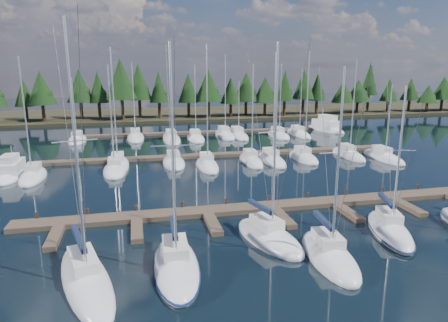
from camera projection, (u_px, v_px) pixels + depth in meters
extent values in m
plane|color=black|center=(238.00, 174.00, 47.65)|extent=(260.00, 260.00, 0.00)
cube|color=#2C2918|center=(180.00, 114.00, 104.50)|extent=(220.00, 30.00, 0.60)
cube|color=brown|center=(271.00, 206.00, 36.21)|extent=(44.00, 2.00, 0.40)
cube|color=brown|center=(54.00, 238.00, 29.53)|extent=(0.90, 4.00, 0.40)
cube|color=brown|center=(137.00, 231.00, 30.81)|extent=(0.90, 4.00, 0.40)
cube|color=brown|center=(213.00, 224.00, 32.09)|extent=(0.90, 4.00, 0.40)
cube|color=brown|center=(283.00, 218.00, 33.37)|extent=(0.90, 4.00, 0.40)
cube|color=brown|center=(348.00, 213.00, 34.65)|extent=(0.90, 4.00, 0.40)
cube|color=brown|center=(409.00, 207.00, 35.92)|extent=(0.90, 4.00, 0.40)
cylinder|color=black|center=(37.00, 217.00, 32.84)|extent=(0.26, 0.26, 0.90)
cylinder|color=black|center=(88.00, 214.00, 33.70)|extent=(0.26, 0.26, 0.90)
cylinder|color=black|center=(136.00, 210.00, 34.55)|extent=(0.26, 0.26, 0.90)
cylinder|color=black|center=(182.00, 206.00, 35.40)|extent=(0.26, 0.26, 0.90)
cylinder|color=black|center=(226.00, 203.00, 36.25)|extent=(0.26, 0.26, 0.90)
cylinder|color=black|center=(268.00, 200.00, 37.10)|extent=(0.26, 0.26, 0.90)
cylinder|color=black|center=(308.00, 197.00, 37.96)|extent=(0.26, 0.26, 0.90)
cylinder|color=black|center=(346.00, 194.00, 38.81)|extent=(0.26, 0.26, 0.90)
cylinder|color=black|center=(383.00, 191.00, 39.66)|extent=(0.26, 0.26, 0.90)
cylinder|color=black|center=(418.00, 189.00, 40.51)|extent=(0.26, 0.26, 0.90)
cube|color=brown|center=(220.00, 155.00, 57.09)|extent=(50.00, 1.80, 0.40)
cube|color=brown|center=(198.00, 132.00, 76.06)|extent=(46.00, 1.80, 0.40)
ellipsoid|color=silver|center=(86.00, 282.00, 23.66)|extent=(5.18, 10.36, 1.90)
cube|color=beige|center=(83.00, 260.00, 23.81)|extent=(2.23, 3.47, 0.70)
cylinder|color=silver|center=(76.00, 154.00, 21.39)|extent=(0.20, 0.20, 14.05)
cylinder|color=silver|center=(79.00, 240.00, 24.67)|extent=(1.30, 4.28, 0.12)
cube|color=#131B34|center=(79.00, 238.00, 24.63)|extent=(1.46, 4.15, 0.30)
cylinder|color=silver|center=(75.00, 141.00, 21.23)|extent=(2.27, 0.69, 0.07)
cylinder|color=#3F3F44|center=(83.00, 165.00, 19.58)|extent=(1.19, 4.19, 14.36)
cylinder|color=#3F3F44|center=(69.00, 148.00, 23.71)|extent=(1.46, 5.16, 14.36)
ellipsoid|color=silver|center=(176.00, 267.00, 25.35)|extent=(3.14, 8.79, 1.90)
cube|color=beige|center=(175.00, 247.00, 25.49)|extent=(1.66, 2.83, 0.70)
cylinder|color=silver|center=(173.00, 157.00, 23.23)|extent=(0.17, 0.17, 12.95)
cylinder|color=silver|center=(174.00, 230.00, 26.31)|extent=(0.25, 3.83, 0.12)
cube|color=#131B34|center=(174.00, 227.00, 26.27)|extent=(0.48, 3.66, 0.30)
cylinder|color=silver|center=(173.00, 146.00, 23.08)|extent=(2.55, 0.16, 0.07)
cylinder|color=#3F3F44|center=(175.00, 167.00, 21.48)|extent=(0.16, 3.77, 13.25)
cylinder|color=#3F3F44|center=(171.00, 151.00, 25.46)|extent=(0.19, 4.63, 13.26)
ellipsoid|color=#0D1C44|center=(176.00, 266.00, 25.34)|extent=(3.26, 9.14, 0.18)
ellipsoid|color=silver|center=(269.00, 239.00, 29.51)|extent=(4.76, 8.09, 1.90)
cube|color=beige|center=(267.00, 222.00, 29.56)|extent=(2.17, 2.76, 0.70)
cylinder|color=silver|center=(275.00, 141.00, 27.45)|extent=(0.20, 0.20, 13.16)
cylinder|color=silver|center=(260.00, 209.00, 30.17)|extent=(0.97, 3.26, 0.12)
cube|color=#131B34|center=(260.00, 207.00, 30.14)|extent=(1.15, 3.17, 0.30)
cylinder|color=silver|center=(275.00, 131.00, 27.30)|extent=(2.56, 0.74, 0.07)
cylinder|color=#3F3F44|center=(289.00, 147.00, 26.07)|extent=(0.87, 3.19, 13.47)
cylinder|color=#3F3F44|center=(259.00, 138.00, 29.22)|extent=(1.06, 3.93, 13.47)
ellipsoid|color=silver|center=(329.00, 257.00, 26.66)|extent=(3.41, 7.96, 1.90)
cube|color=beige|center=(328.00, 238.00, 26.76)|extent=(1.72, 2.60, 0.70)
cylinder|color=silver|center=(338.00, 162.00, 24.74)|extent=(0.17, 0.17, 11.62)
cylinder|color=silver|center=(323.00, 223.00, 27.48)|extent=(0.41, 3.41, 0.12)
cube|color=#131B34|center=(324.00, 221.00, 27.44)|extent=(0.63, 3.27, 0.30)
cylinder|color=silver|center=(339.00, 153.00, 24.60)|extent=(2.47, 0.28, 0.07)
cylinder|color=#3F3F44|center=(350.00, 171.00, 23.16)|extent=(0.32, 3.35, 11.93)
cylinder|color=#3F3F44|center=(325.00, 157.00, 26.75)|extent=(0.39, 4.13, 11.93)
ellipsoid|color=silver|center=(389.00, 232.00, 30.80)|extent=(4.63, 8.13, 1.90)
cube|color=beige|center=(389.00, 215.00, 30.89)|extent=(2.04, 2.77, 0.70)
cylinder|color=silver|center=(399.00, 157.00, 29.03)|extent=(0.20, 0.20, 10.27)
cylinder|color=silver|center=(386.00, 202.00, 31.62)|extent=(1.10, 3.29, 0.12)
cube|color=#131B34|center=(386.00, 200.00, 31.58)|extent=(1.27, 3.21, 0.30)
cylinder|color=silver|center=(400.00, 150.00, 28.91)|extent=(2.18, 0.72, 0.07)
cylinder|color=#3F3F44|center=(407.00, 165.00, 27.45)|extent=(1.00, 3.22, 10.58)
cylinder|color=#3F3F44|center=(389.00, 153.00, 31.05)|extent=(1.22, 3.96, 10.58)
ellipsoid|color=#0D1C44|center=(389.00, 231.00, 30.78)|extent=(4.82, 8.45, 0.18)
ellipsoid|color=silver|center=(33.00, 178.00, 45.61)|extent=(2.60, 7.56, 1.90)
cube|color=beige|center=(33.00, 167.00, 45.69)|extent=(1.43, 2.42, 0.70)
cylinder|color=silver|center=(25.00, 115.00, 43.58)|extent=(0.16, 0.16, 12.63)
ellipsoid|color=silver|center=(115.00, 171.00, 48.41)|extent=(2.77, 7.34, 1.90)
cube|color=beige|center=(114.00, 161.00, 48.47)|extent=(1.52, 2.35, 0.70)
cylinder|color=silver|center=(111.00, 116.00, 46.49)|extent=(0.16, 0.16, 11.75)
ellipsoid|color=silver|center=(118.00, 166.00, 50.90)|extent=(2.76, 9.19, 1.90)
cube|color=beige|center=(118.00, 156.00, 51.06)|extent=(1.52, 2.94, 0.70)
cylinder|color=silver|center=(114.00, 105.00, 48.66)|extent=(0.16, 0.16, 13.76)
ellipsoid|color=silver|center=(174.00, 163.00, 52.19)|extent=(2.82, 7.22, 1.90)
cube|color=beige|center=(173.00, 154.00, 52.25)|extent=(1.55, 2.31, 0.70)
cylinder|color=silver|center=(173.00, 118.00, 50.45)|extent=(0.16, 0.16, 10.26)
ellipsoid|color=silver|center=(207.00, 166.00, 50.95)|extent=(2.52, 8.13, 1.90)
cube|color=beige|center=(207.00, 156.00, 51.06)|extent=(1.38, 2.60, 0.70)
cylinder|color=silver|center=(207.00, 104.00, 48.72)|extent=(0.16, 0.16, 14.12)
ellipsoid|color=silver|center=(251.00, 162.00, 53.15)|extent=(2.46, 7.62, 1.90)
cube|color=beige|center=(250.00, 152.00, 53.24)|extent=(1.35, 2.44, 0.70)
cylinder|color=silver|center=(253.00, 111.00, 51.21)|extent=(0.16, 0.16, 11.87)
ellipsoid|color=silver|center=(272.00, 161.00, 53.68)|extent=(2.69, 8.59, 1.90)
cube|color=beige|center=(271.00, 151.00, 53.81)|extent=(1.48, 2.75, 0.70)
cylinder|color=silver|center=(274.00, 105.00, 51.52)|extent=(0.16, 0.16, 13.33)
ellipsoid|color=silver|center=(303.00, 158.00, 55.06)|extent=(2.81, 7.62, 1.90)
cube|color=beige|center=(303.00, 149.00, 55.14)|extent=(1.55, 2.44, 0.70)
cylinder|color=silver|center=(307.00, 104.00, 52.93)|extent=(0.16, 0.16, 13.42)
ellipsoid|color=silver|center=(348.00, 156.00, 56.77)|extent=(2.43, 8.33, 1.90)
cube|color=beige|center=(347.00, 147.00, 56.88)|extent=(1.34, 2.66, 0.70)
cylinder|color=silver|center=(353.00, 106.00, 54.72)|extent=(0.16, 0.16, 12.47)
ellipsoid|color=silver|center=(383.00, 158.00, 55.30)|extent=(2.60, 8.97, 1.90)
cube|color=beige|center=(382.00, 149.00, 55.45)|extent=(1.43, 2.87, 0.70)
cylinder|color=silver|center=(389.00, 119.00, 53.61)|extent=(0.16, 0.16, 9.19)
ellipsoid|color=silver|center=(77.00, 141.00, 68.05)|extent=(2.89, 8.53, 1.90)
cube|color=beige|center=(77.00, 133.00, 68.17)|extent=(1.59, 2.73, 0.70)
cylinder|color=silver|center=(74.00, 107.00, 66.31)|extent=(0.16, 0.16, 9.76)
ellipsoid|color=silver|center=(136.00, 138.00, 70.51)|extent=(2.92, 9.52, 1.90)
cube|color=beige|center=(135.00, 131.00, 70.68)|extent=(1.61, 3.05, 0.70)
cylinder|color=silver|center=(134.00, 98.00, 68.43)|extent=(0.16, 0.16, 12.25)
ellipsoid|color=silver|center=(172.00, 139.00, 69.39)|extent=(2.89, 11.50, 1.90)
cube|color=beige|center=(171.00, 132.00, 69.65)|extent=(1.59, 3.68, 0.70)
cylinder|color=silver|center=(171.00, 102.00, 67.32)|extent=(0.16, 0.16, 11.30)
ellipsoid|color=silver|center=(196.00, 139.00, 69.70)|extent=(2.88, 8.12, 1.90)
cube|color=beige|center=(195.00, 132.00, 69.80)|extent=(1.58, 2.60, 0.70)
cylinder|color=silver|center=(195.00, 100.00, 67.74)|extent=(0.16, 0.16, 11.75)
ellipsoid|color=silver|center=(225.00, 135.00, 73.09)|extent=(2.90, 10.33, 1.90)
cube|color=beige|center=(224.00, 129.00, 73.30)|extent=(1.59, 3.30, 0.70)
cylinder|color=silver|center=(225.00, 94.00, 70.82)|extent=(0.16, 0.16, 13.54)
ellipsoid|color=silver|center=(238.00, 136.00, 72.68)|extent=(2.99, 9.93, 1.90)
cube|color=beige|center=(237.00, 129.00, 72.87)|extent=(1.64, 3.18, 0.70)
cylinder|color=silver|center=(239.00, 107.00, 70.96)|extent=(0.16, 0.16, 9.00)
ellipsoid|color=silver|center=(278.00, 136.00, 72.75)|extent=(2.99, 8.40, 1.90)
cube|color=beige|center=(278.00, 129.00, 72.86)|extent=(1.64, 2.69, 0.70)
cylinder|color=silver|center=(280.00, 98.00, 70.76)|extent=(0.16, 0.16, 11.89)
ellipsoid|color=silver|center=(298.00, 134.00, 74.21)|extent=(2.75, 9.32, 1.90)
cube|color=beige|center=(298.00, 128.00, 74.37)|extent=(1.51, 2.98, 0.70)
cylinder|color=silver|center=(301.00, 100.00, 72.28)|extent=(0.16, 0.16, 11.06)
ellipsoid|color=silver|center=(12.00, 175.00, 46.77)|extent=(2.84, 8.50, 1.70)
cube|color=silver|center=(11.00, 166.00, 46.50)|extent=(2.13, 4.67, 1.13)
cube|color=beige|center=(9.00, 159.00, 45.88)|extent=(1.56, 2.97, 0.85)
cylinder|color=silver|center=(12.00, 152.00, 46.96)|extent=(0.08, 0.08, 1.51)
ellipsoid|color=silver|center=(325.00, 130.00, 79.51)|extent=(5.73, 10.83, 2.06)
cube|color=silver|center=(326.00, 123.00, 79.19)|extent=(3.82, 6.12, 1.38)
cube|color=beige|center=(328.00, 118.00, 78.47)|extent=(2.67, 3.95, 1.03)
cylinder|color=silver|center=(323.00, 113.00, 79.66)|extent=(0.10, 0.10, 1.83)
cylinder|color=black|center=(26.00, 113.00, 90.22)|extent=(0.70, 0.70, 3.12)
cone|color=black|center=(24.00, 92.00, 89.15)|extent=(4.40, 4.40, 6.07)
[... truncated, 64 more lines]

